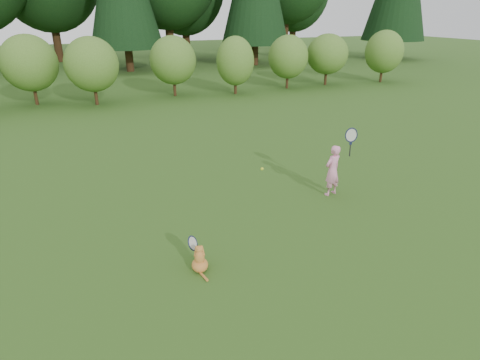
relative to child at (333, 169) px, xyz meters
name	(u,v)px	position (x,y,z in m)	size (l,w,h in m)	color
ground	(246,232)	(-2.38, -0.83, -0.60)	(100.00, 100.00, 0.00)	#254E16
shrub_row	(135,68)	(-2.38, 12.17, 0.80)	(28.00, 3.00, 2.80)	#426720
child	(333,169)	(0.00, 0.00, 0.00)	(0.66, 0.40, 1.70)	pink
cat	(199,257)	(-3.50, -1.61, -0.37)	(0.39, 0.68, 0.59)	#C27125
tennis_ball	(262,169)	(-1.64, 0.11, 0.21)	(0.06, 0.06, 0.06)	#B0C317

